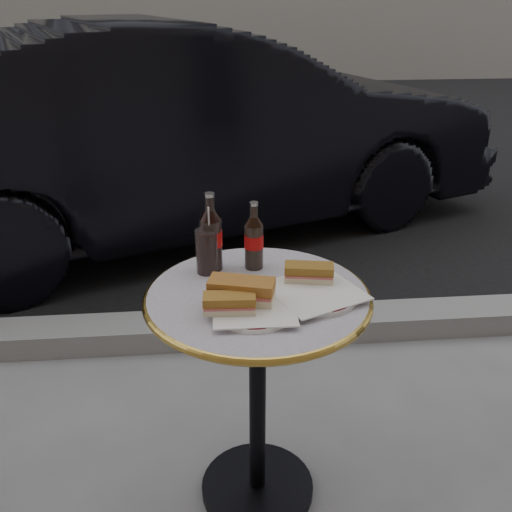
{
  "coord_description": "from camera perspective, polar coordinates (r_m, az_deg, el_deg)",
  "views": [
    {
      "loc": [
        -0.13,
        -1.35,
        1.48
      ],
      "look_at": [
        0.0,
        0.05,
        0.82
      ],
      "focal_mm": 40.0,
      "sensor_mm": 36.0,
      "label": 1
    }
  ],
  "objects": [
    {
      "name": "bistro_table",
      "position": [
        1.76,
        0.15,
        -14.23
      ],
      "size": [
        0.62,
        0.62,
        0.73
      ],
      "primitive_type": null,
      "color": "#BAB2C4",
      "rests_on": "ground"
    },
    {
      "name": "sandwich_left_a",
      "position": [
        1.43,
        -2.68,
        -4.87
      ],
      "size": [
        0.13,
        0.07,
        0.05
      ],
      "primitive_type": "cube",
      "rotation": [
        0.0,
        0.0,
        -0.05
      ],
      "color": "#9A6727",
      "rests_on": "plate_left"
    },
    {
      "name": "sandwich_left_b",
      "position": [
        1.47,
        -1.46,
        -3.56
      ],
      "size": [
        0.18,
        0.12,
        0.06
      ],
      "primitive_type": "cube",
      "rotation": [
        0.0,
        0.0,
        -0.27
      ],
      "color": "#A36529",
      "rests_on": "plate_left"
    },
    {
      "name": "cola_bottle_left",
      "position": [
        1.64,
        -4.53,
        2.44
      ],
      "size": [
        0.09,
        0.09,
        0.24
      ],
      "primitive_type": null,
      "rotation": [
        0.0,
        0.0,
        0.38
      ],
      "color": "black",
      "rests_on": "bistro_table"
    },
    {
      "name": "curb",
      "position": [
        2.67,
        -1.68,
        -7.27
      ],
      "size": [
        40.0,
        0.2,
        0.12
      ],
      "primitive_type": "cube",
      "color": "gray",
      "rests_on": "ground"
    },
    {
      "name": "parked_car",
      "position": [
        3.76,
        -6.61,
        12.37
      ],
      "size": [
        2.76,
        4.26,
        1.32
      ],
      "primitive_type": "imported",
      "rotation": [
        0.0,
        0.0,
        1.94
      ],
      "color": "black",
      "rests_on": "ground"
    },
    {
      "name": "cola_bottle_right",
      "position": [
        1.65,
        -0.21,
        2.08
      ],
      "size": [
        0.07,
        0.07,
        0.21
      ],
      "primitive_type": null,
      "rotation": [
        0.0,
        0.0,
        -0.31
      ],
      "color": "black",
      "rests_on": "bistro_table"
    },
    {
      "name": "ground",
      "position": [
        2.01,
        0.14,
        -22.33
      ],
      "size": [
        80.0,
        80.0,
        0.0
      ],
      "primitive_type": "plane",
      "color": "gray",
      "rests_on": "ground"
    },
    {
      "name": "plate_right",
      "position": [
        1.54,
        5.85,
        -3.76
      ],
      "size": [
        0.28,
        0.28,
        0.01
      ],
      "primitive_type": "cylinder",
      "rotation": [
        0.0,
        0.0,
        0.23
      ],
      "color": "silver",
      "rests_on": "bistro_table"
    },
    {
      "name": "asphalt_road",
      "position": [
        6.52,
        -4.07,
        11.95
      ],
      "size": [
        40.0,
        8.0,
        0.0
      ],
      "primitive_type": "cube",
      "color": "black",
      "rests_on": "ground"
    },
    {
      "name": "sandwich_right",
      "position": [
        1.58,
        5.31,
        -1.77
      ],
      "size": [
        0.14,
        0.08,
        0.05
      ],
      "primitive_type": "cube",
      "rotation": [
        0.0,
        0.0,
        -0.17
      ],
      "color": "olive",
      "rests_on": "plate_right"
    },
    {
      "name": "cola_glass",
      "position": [
        1.64,
        -4.94,
        0.47
      ],
      "size": [
        0.08,
        0.08,
        0.13
      ],
      "primitive_type": "cylinder",
      "rotation": [
        0.0,
        0.0,
        0.31
      ],
      "color": "black",
      "rests_on": "bistro_table"
    },
    {
      "name": "plate_left",
      "position": [
        1.46,
        -0.23,
        -5.35
      ],
      "size": [
        0.26,
        0.26,
        0.01
      ],
      "primitive_type": "cylinder",
      "rotation": [
        0.0,
        0.0,
        -0.19
      ],
      "color": "white",
      "rests_on": "bistro_table"
    }
  ]
}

